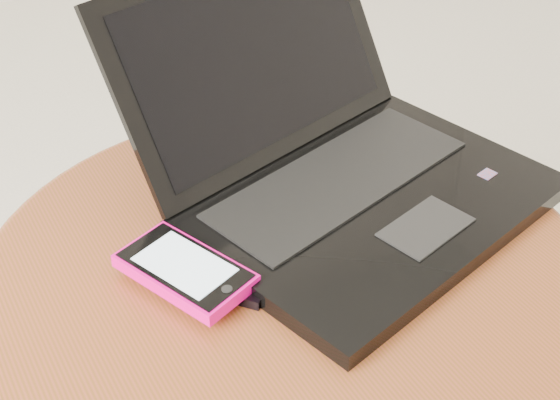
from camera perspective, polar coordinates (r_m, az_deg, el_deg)
table at (r=0.87m, az=0.43°, el=-9.95°), size 0.62×0.62×0.49m
laptop at (r=0.87m, az=4.05°, el=2.65°), size 0.44×0.45×0.21m
phone_black at (r=0.79m, az=-4.58°, el=-4.92°), size 0.12×0.13×0.01m
phone_pink at (r=0.77m, az=-6.60°, el=-4.85°), size 0.11×0.14×0.02m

